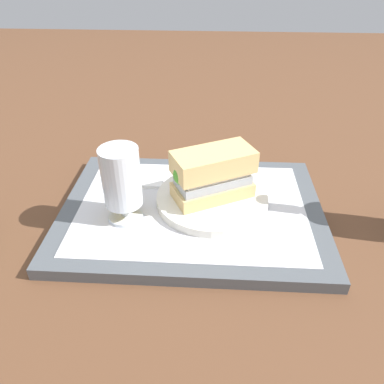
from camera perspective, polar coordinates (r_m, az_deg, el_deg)
The scene contains 7 objects.
ground_plane at distance 0.65m, azimuth -0.00°, elevation -3.63°, with size 3.00×3.00×0.00m, color brown.
tray at distance 0.64m, azimuth -0.00°, elevation -2.93°, with size 0.44×0.32×0.02m, color #4C5156.
placemat at distance 0.64m, azimuth -0.00°, elevation -2.17°, with size 0.38×0.27×0.00m, color silver.
plate at distance 0.64m, azimuth 3.07°, elevation -1.04°, with size 0.19×0.19×0.01m, color silver.
sandwich at distance 0.61m, azimuth 2.93°, elevation 2.69°, with size 0.14×0.12×0.08m.
beer_glass at distance 0.58m, azimuth -10.65°, elevation 1.78°, with size 0.06×0.06×0.12m.
napkin_folded at distance 0.72m, azimuth -7.84°, elevation 2.29°, with size 0.09×0.07×0.01m, color white.
Camera 1 is at (-0.03, 0.51, 0.40)m, focal length 35.14 mm.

